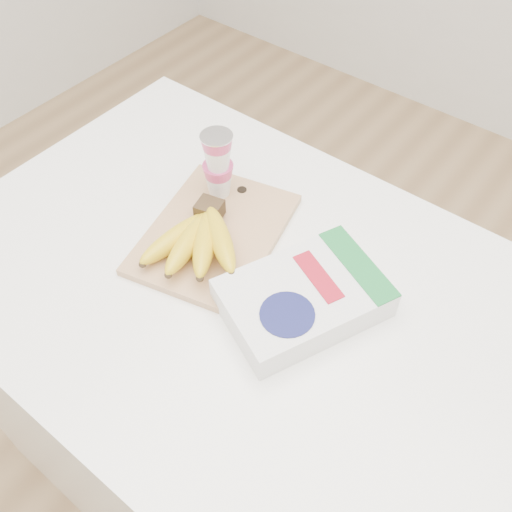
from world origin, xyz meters
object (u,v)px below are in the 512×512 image
at_px(yogurt_stack, 218,163).
at_px(cereal_box, 303,298).
at_px(bananas, 198,238).
at_px(table, 250,400).
at_px(cutting_board, 214,233).

height_order(yogurt_stack, cereal_box, yogurt_stack).
height_order(bananas, yogurt_stack, yogurt_stack).
relative_size(table, cereal_box, 3.76).
bearing_deg(yogurt_stack, bananas, -64.08).
relative_size(table, yogurt_stack, 8.11).
height_order(cutting_board, yogurt_stack, yogurt_stack).
height_order(table, bananas, bananas).
distance_m(cutting_board, bananas, 0.06).
bearing_deg(bananas, yogurt_stack, 115.92).
bearing_deg(bananas, cereal_box, 4.61).
xyz_separation_m(yogurt_stack, cereal_box, (0.29, -0.12, -0.07)).
distance_m(bananas, yogurt_stack, 0.16).
relative_size(bananas, yogurt_stack, 1.42).
distance_m(bananas, cereal_box, 0.23).
distance_m(table, bananas, 0.51).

